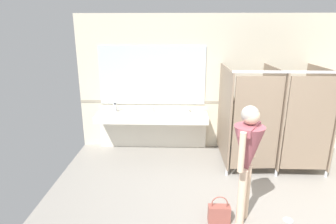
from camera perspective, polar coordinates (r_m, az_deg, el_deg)
name	(u,v)px	position (r m, az deg, el deg)	size (l,w,h in m)	color
wall_back	(236,84)	(6.31, 13.68, 5.61)	(6.87, 0.12, 2.91)	beige
wall_back_tile_band	(235,102)	(6.33, 13.54, 1.91)	(6.87, 0.01, 0.06)	#9E937F
vanity_counter	(152,123)	(6.14, -3.24, -2.20)	(2.39, 0.57, 0.97)	silver
mirror_panel	(152,76)	(6.09, -3.23, 7.40)	(2.29, 0.02, 1.26)	silver
bathroom_stalls	(274,116)	(5.67, 20.75, -0.79)	(1.87, 1.38, 1.95)	#84705B
person_standing	(248,151)	(3.87, 15.89, -7.61)	(0.55, 0.55, 1.69)	beige
handbag	(219,213)	(4.23, 10.34, -19.60)	(0.31, 0.13, 0.41)	#934C42
soap_dispenser	(115,108)	(6.25, -10.70, 0.84)	(0.07, 0.07, 0.20)	white
floor_drain_cover	(288,220)	(4.61, 23.22, -19.51)	(0.14, 0.14, 0.01)	#B7BABF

